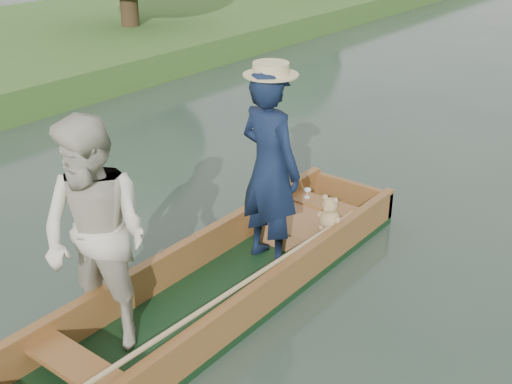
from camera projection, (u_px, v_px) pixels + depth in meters
The scene contains 2 objects.
ground at pixel (218, 303), 6.14m from camera, with size 120.00×120.00×0.00m, color #283D30.
punt at pixel (189, 232), 5.74m from camera, with size 1.42×5.00×2.14m.
Camera 1 is at (3.44, -3.80, 3.57)m, focal length 45.00 mm.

